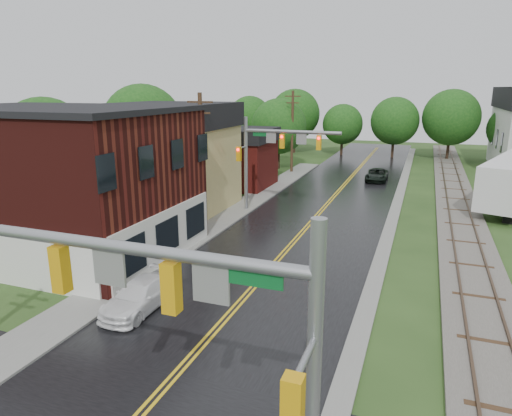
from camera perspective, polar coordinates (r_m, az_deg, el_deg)
The scene contains 17 objects.
main_road at distance 37.03m, azimuth 8.57°, elevation 0.11°, with size 10.00×90.00×0.02m, color black.
curb_right at distance 41.23m, azimuth 17.39°, elevation 1.09°, with size 0.80×70.00×0.12m, color gray.
sidewalk_left at distance 34.23m, azimuth -3.40°, elevation -0.97°, with size 2.40×50.00×0.12m, color gray.
brick_building at distance 28.57m, azimuth -23.55°, elevation 3.21°, with size 14.30×10.30×8.30m.
yellow_house at distance 36.53m, azimuth -9.78°, elevation 4.99°, with size 8.00×7.00×6.40m, color tan.
darkred_building at distance 44.20m, azimuth -2.76°, elevation 5.55°, with size 7.00×6.00×4.40m, color #3F0F0C.
railroad at distance 41.27m, azimuth 23.77°, elevation 0.67°, with size 3.20×80.00×0.30m.
traffic_signal_near at distance 9.10m, azimuth -6.18°, elevation -13.59°, with size 7.34×0.30×7.20m.
traffic_signal_far at distance 34.11m, azimuth 2.07°, elevation 7.52°, with size 7.34×0.43×7.20m.
utility_pole_b at distance 30.84m, azimuth -6.81°, elevation 6.18°, with size 1.80×0.28×9.00m.
utility_pole_c at distance 51.27m, azimuth 4.55°, elevation 9.64°, with size 1.80×0.28×9.00m.
tree_left_a at distance 38.41m, azimuth -24.67°, elevation 7.23°, with size 6.80×6.80×8.67m.
tree_left_b at distance 44.81m, azimuth -13.83°, elevation 9.81°, with size 7.60×7.60×9.69m.
tree_left_c at distance 49.90m, azimuth -4.69°, elevation 9.26°, with size 6.00×6.00×7.65m.
tree_left_e at distance 53.66m, azimuth 2.98°, elevation 9.99°, with size 6.40×6.40×8.16m.
suv_dark at distance 48.47m, azimuth 14.87°, elevation 4.00°, with size 2.07×4.49×1.25m, color black.
pickup_white at distance 20.57m, azimuth -14.27°, elevation -10.58°, with size 1.76×4.32×1.25m, color white.
Camera 1 is at (7.13, -5.13, 9.28)m, focal length 32.00 mm.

